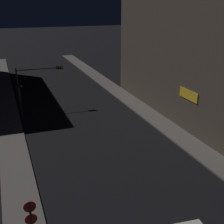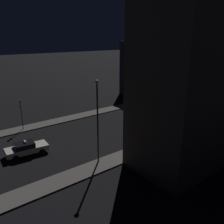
{
  "view_description": "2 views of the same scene",
  "coord_description": "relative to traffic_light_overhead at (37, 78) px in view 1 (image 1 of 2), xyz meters",
  "views": [
    {
      "loc": [
        -7.54,
        -1.15,
        11.87
      ],
      "look_at": [
        1.49,
        23.14,
        2.39
      ],
      "focal_mm": 49.0,
      "sensor_mm": 36.0,
      "label": 1
    },
    {
      "loc": [
        24.64,
        0.27,
        12.39
      ],
      "look_at": [
        0.93,
        18.97,
        2.77
      ],
      "focal_mm": 38.5,
      "sensor_mm": 36.0,
      "label": 2
    }
  ],
  "objects": [
    {
      "name": "sidewalk_left",
      "position": [
        -3.55,
        -0.68,
        -3.53
      ],
      "size": [
        2.29,
        69.93,
        0.14
      ],
      "primitive_type": "cube",
      "color": "#5B5651",
      "rests_on": "ground_plane"
    },
    {
      "name": "sidewalk_right",
      "position": [
        11.05,
        -0.68,
        -3.53
      ],
      "size": [
        2.29,
        69.93,
        0.14
      ],
      "primitive_type": "cube",
      "color": "#5B5651",
      "rests_on": "ground_plane"
    },
    {
      "name": "building_facade_right",
      "position": [
        15.52,
        -7.29,
        6.76
      ],
      "size": [
        6.73,
        23.92,
        20.71
      ],
      "color": "#473D33",
      "rests_on": "ground_plane"
    },
    {
      "name": "traffic_light_overhead",
      "position": [
        0.0,
        0.0,
        0.0
      ],
      "size": [
        5.31,
        0.41,
        4.85
      ],
      "color": "#2D2D33",
      "rests_on": "ground_plane"
    },
    {
      "name": "traffic_light_left_kerb",
      "position": [
        -2.16,
        -2.54,
        -0.9
      ],
      "size": [
        0.8,
        0.42,
        3.76
      ],
      "color": "#2D2D33",
      "rests_on": "ground_plane"
    }
  ]
}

